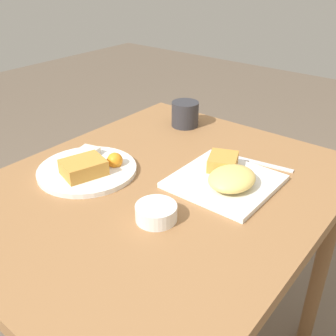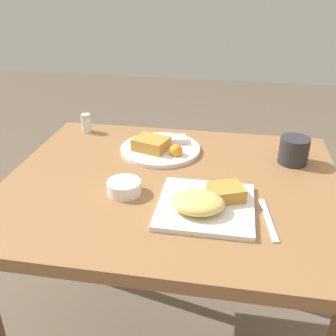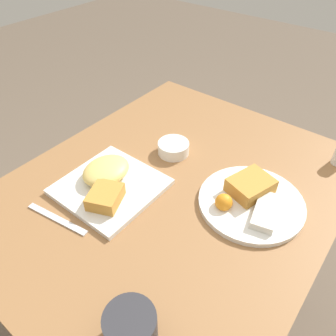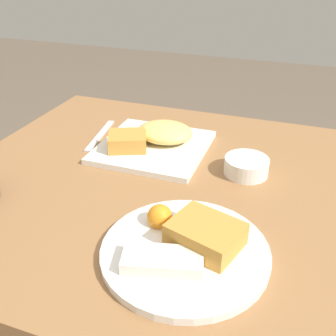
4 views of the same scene
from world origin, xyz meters
name	(u,v)px [view 2 (image 2 of 4)]	position (x,y,z in m)	size (l,w,h in m)	color
dining_table	(171,208)	(0.00, 0.00, 0.66)	(0.98, 0.81, 0.76)	olive
plate_square_near	(206,203)	(0.11, -0.14, 0.78)	(0.25, 0.25, 0.06)	white
plate_oval_far	(160,147)	(-0.07, 0.19, 0.77)	(0.27, 0.27, 0.05)	white
sauce_ramekin	(124,187)	(-0.12, -0.09, 0.78)	(0.09, 0.09, 0.04)	white
salt_shaker	(86,124)	(-0.38, 0.32, 0.79)	(0.04, 0.04, 0.07)	white
butter_knife	(268,219)	(0.27, -0.15, 0.76)	(0.04, 0.18, 0.00)	silver
coffee_mug	(294,150)	(0.36, 0.19, 0.80)	(0.09, 0.09, 0.09)	#2D2D33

